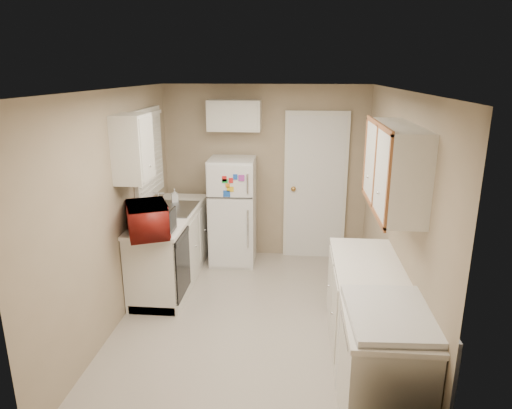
{
  "coord_description": "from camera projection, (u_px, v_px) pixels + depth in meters",
  "views": [
    {
      "loc": [
        0.44,
        -4.3,
        2.57
      ],
      "look_at": [
        0.0,
        0.5,
        1.15
      ],
      "focal_mm": 32.0,
      "sensor_mm": 36.0,
      "label": 1
    }
  ],
  "objects": [
    {
      "name": "floor",
      "position": [
        252.0,
        321.0,
        4.88
      ],
      "size": [
        3.8,
        3.8,
        0.0
      ],
      "primitive_type": "plane",
      "color": "beige",
      "rests_on": "ground"
    },
    {
      "name": "ceiling",
      "position": [
        251.0,
        90.0,
        4.2
      ],
      "size": [
        3.8,
        3.8,
        0.0
      ],
      "primitive_type": "plane",
      "color": "white",
      "rests_on": "floor"
    },
    {
      "name": "wall_left",
      "position": [
        115.0,
        210.0,
        4.66
      ],
      "size": [
        3.8,
        3.8,
        0.0
      ],
      "primitive_type": "plane",
      "color": "tan",
      "rests_on": "floor"
    },
    {
      "name": "wall_right",
      "position": [
        395.0,
        218.0,
        4.42
      ],
      "size": [
        3.8,
        3.8,
        0.0
      ],
      "primitive_type": "plane",
      "color": "tan",
      "rests_on": "floor"
    },
    {
      "name": "wall_back",
      "position": [
        265.0,
        173.0,
        6.35
      ],
      "size": [
        2.8,
        2.8,
        0.0
      ],
      "primitive_type": "plane",
      "color": "tan",
      "rests_on": "floor"
    },
    {
      "name": "wall_front",
      "position": [
        220.0,
        310.0,
        2.72
      ],
      "size": [
        2.8,
        2.8,
        0.0
      ],
      "primitive_type": "plane",
      "color": "tan",
      "rests_on": "floor"
    },
    {
      "name": "left_counter",
      "position": [
        171.0,
        247.0,
        5.7
      ],
      "size": [
        0.6,
        1.8,
        0.9
      ],
      "primitive_type": "cube",
      "color": "silver",
      "rests_on": "floor"
    },
    {
      "name": "dishwasher",
      "position": [
        182.0,
        264.0,
        5.09
      ],
      "size": [
        0.03,
        0.58,
        0.72
      ],
      "primitive_type": "cube",
      "color": "black",
      "rests_on": "floor"
    },
    {
      "name": "sink",
      "position": [
        173.0,
        212.0,
        5.73
      ],
      "size": [
        0.54,
        0.74,
        0.16
      ],
      "primitive_type": "cube",
      "color": "gray",
      "rests_on": "left_counter"
    },
    {
      "name": "microwave",
      "position": [
        148.0,
        221.0,
        4.79
      ],
      "size": [
        0.68,
        0.55,
        0.4
      ],
      "primitive_type": "imported",
      "rotation": [
        0.0,
        0.0,
        1.99
      ],
      "color": "maroon",
      "rests_on": "left_counter"
    },
    {
      "name": "soap_bottle",
      "position": [
        175.0,
        195.0,
        5.98
      ],
      "size": [
        0.11,
        0.11,
        0.18
      ],
      "primitive_type": "imported",
      "rotation": [
        0.0,
        0.0,
        0.39
      ],
      "color": "white",
      "rests_on": "left_counter"
    },
    {
      "name": "window_blinds",
      "position": [
        149.0,
        153.0,
        5.54
      ],
      "size": [
        0.1,
        0.98,
        1.08
      ],
      "primitive_type": "cube",
      "color": "silver",
      "rests_on": "wall_left"
    },
    {
      "name": "upper_cabinet_left",
      "position": [
        133.0,
        149.0,
        4.69
      ],
      "size": [
        0.3,
        0.45,
        0.7
      ],
      "primitive_type": "cube",
      "color": "silver",
      "rests_on": "wall_left"
    },
    {
      "name": "refrigerator",
      "position": [
        233.0,
        211.0,
        6.2
      ],
      "size": [
        0.61,
        0.59,
        1.46
      ],
      "primitive_type": "cube",
      "rotation": [
        0.0,
        0.0,
        0.02
      ],
      "color": "silver",
      "rests_on": "floor"
    },
    {
      "name": "cabinet_over_fridge",
      "position": [
        234.0,
        115.0,
        6.02
      ],
      "size": [
        0.7,
        0.3,
        0.4
      ],
      "primitive_type": "cube",
      "color": "silver",
      "rests_on": "wall_back"
    },
    {
      "name": "interior_door",
      "position": [
        315.0,
        187.0,
        6.3
      ],
      "size": [
        0.86,
        0.06,
        2.08
      ],
      "primitive_type": "cube",
      "color": "silver",
      "rests_on": "floor"
    },
    {
      "name": "right_counter",
      "position": [
        370.0,
        329.0,
        3.89
      ],
      "size": [
        0.6,
        2.0,
        0.9
      ],
      "primitive_type": "cube",
      "color": "silver",
      "rests_on": "floor"
    },
    {
      "name": "stove",
      "position": [
        389.0,
        368.0,
        3.33
      ],
      "size": [
        0.68,
        0.82,
        0.96
      ],
      "primitive_type": "cube",
      "rotation": [
        0.0,
        0.0,
        0.05
      ],
      "color": "silver",
      "rests_on": "floor"
    },
    {
      "name": "upper_cabinet_right",
      "position": [
        395.0,
        167.0,
        3.78
      ],
      "size": [
        0.3,
        1.2,
        0.7
      ],
      "primitive_type": "cube",
      "color": "silver",
      "rests_on": "wall_right"
    }
  ]
}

